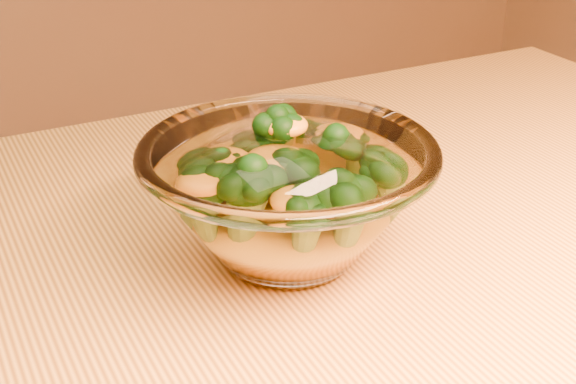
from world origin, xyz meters
The scene contains 3 objects.
glass_bowl centered at (0.08, 0.08, 0.80)m, with size 0.21×0.21×0.09m.
cheese_sauce centered at (0.08, 0.08, 0.78)m, with size 0.12×0.12×0.03m, color orange.
broccoli_heap centered at (0.08, 0.08, 0.81)m, with size 0.15×0.13×0.07m.
Camera 1 is at (-0.14, -0.36, 1.05)m, focal length 50.00 mm.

